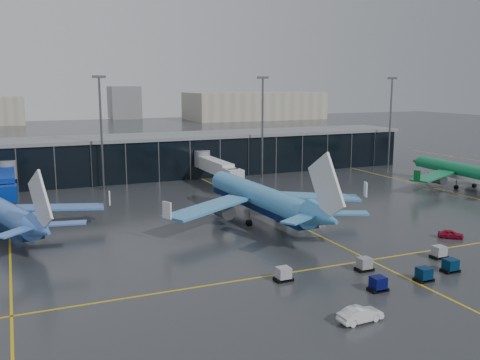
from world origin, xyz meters
name	(u,v)px	position (x,y,z in m)	size (l,w,h in m)	color
ground	(256,239)	(0.00, 0.00, 0.00)	(600.00, 600.00, 0.00)	#282B2D
terminal_pier	(155,156)	(0.00, 62.00, 5.42)	(142.00, 17.00, 10.70)	black
jet_bridges	(7,181)	(-35.00, 42.99, 4.55)	(94.00, 27.50, 7.20)	#595B60
flood_masts	(187,126)	(5.00, 50.00, 13.81)	(203.00, 0.50, 25.50)	#595B60
distant_hangars	(149,107)	(49.94, 270.08, 8.79)	(260.00, 71.00, 22.00)	#B2AD99
taxi_lines	(282,218)	(10.00, 10.61, 0.01)	(220.00, 120.00, 0.02)	gold
airliner_arkefly	(0,198)	(-35.95, 18.75, 5.95)	(33.98, 38.70, 11.89)	#3E6FCC
airliner_klm_near	(259,183)	(5.22, 10.17, 6.80)	(38.84, 44.23, 13.59)	#3D8DC9
airliner_aer_lingus	(461,162)	(61.77, 20.13, 5.86)	(33.51, 38.16, 11.73)	#0D7444
baggage_carts	(411,266)	(12.11, -20.81, 0.76)	(37.68, 8.73, 1.70)	black
mobile_airstair	(316,217)	(14.08, 5.78, 0.77)	(2.29, 3.26, 3.45)	silver
service_van_red	(451,234)	(28.10, -11.27, 0.65)	(1.52, 3.79, 1.29)	maroon
service_van_white	(360,314)	(-2.68, -30.38, 0.79)	(1.68, 4.82, 1.59)	silver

